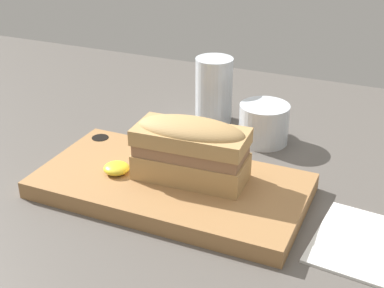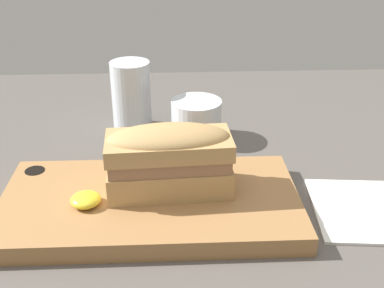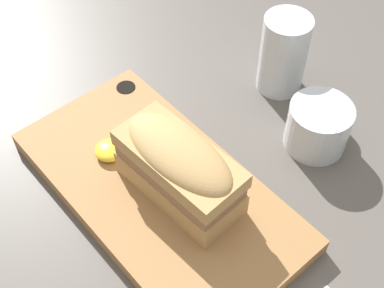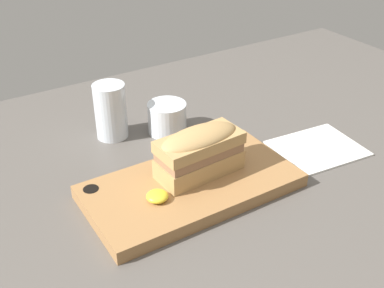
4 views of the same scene
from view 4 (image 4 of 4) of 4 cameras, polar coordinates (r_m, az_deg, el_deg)
dining_table at (r=89.78cm, az=-3.93°, el=-5.23°), size 184.10×101.33×2.00cm
serving_board at (r=86.31cm, az=-0.12°, el=-4.99°), size 37.78×19.47×2.53cm
sandwich at (r=84.96cm, az=0.90°, el=-0.72°), size 15.93×7.95×8.95cm
mustard_dollop at (r=80.89cm, az=-4.14°, el=-6.18°), size 3.73×3.73×1.49cm
water_glass at (r=102.59cm, az=-9.58°, el=3.48°), size 6.72×6.72×11.93cm
wine_glass at (r=103.90cm, az=-2.97°, el=3.02°), size 8.37×8.37×6.67cm
napkin at (r=102.16cm, az=14.64°, el=-0.50°), size 18.38×15.70×0.40cm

